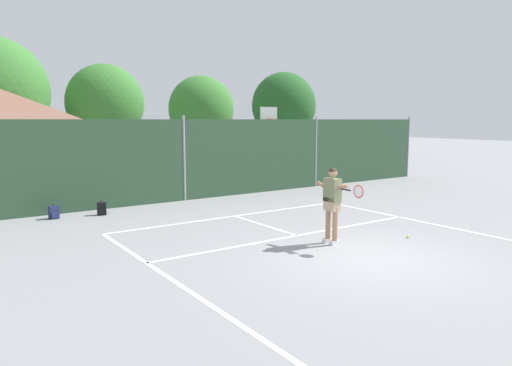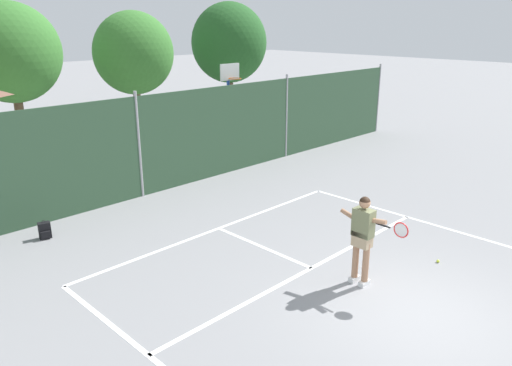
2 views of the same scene
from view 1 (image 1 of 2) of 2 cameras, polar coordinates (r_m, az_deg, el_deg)
The scene contains 9 objects.
ground_plane at distance 10.53m, azimuth 13.76°, elevation -8.98°, with size 120.00×120.00×0.00m, color gray.
court_markings at distance 10.95m, azimuth 11.21°, elevation -8.24°, with size 8.30×11.10×0.01m.
chainlink_fence at distance 17.45m, azimuth -8.77°, elevation 2.77°, with size 26.09×0.09×3.15m.
basketball_hoop at distance 21.14m, azimuth 1.49°, elevation 5.90°, with size 0.90×0.67×3.55m.
treeline_backdrop at distance 25.53m, azimuth -17.27°, elevation 9.46°, with size 27.34×4.55×6.75m.
tennis_player at distance 11.34m, azimuth 9.34°, elevation -1.89°, with size 0.26×1.44×1.85m.
tennis_ball at distance 12.56m, azimuth 18.05°, elevation -6.26°, with size 0.07×0.07×0.07m, color #CCE033.
backpack_navy at distance 15.47m, azimuth -23.46°, elevation -3.32°, with size 0.31×0.28×0.46m.
backpack_black at distance 15.54m, azimuth -18.34°, elevation -3.02°, with size 0.32×0.30×0.46m.
Camera 1 is at (-7.61, -6.63, 2.99)m, focal length 32.74 mm.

